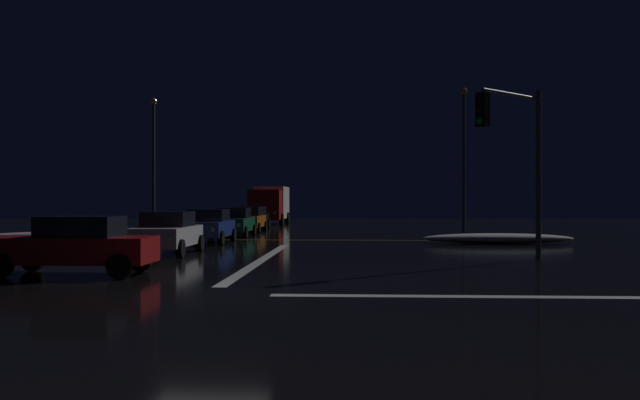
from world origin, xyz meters
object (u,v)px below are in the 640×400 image
(sedan_green, at_px, (233,222))
(sedan_black, at_px, (253,217))
(traffic_signal_ne, at_px, (515,141))
(sedan_white, at_px, (167,232))
(sedan_blue, at_px, (208,226))
(sedan_red_crossing, at_px, (75,245))
(sedan_orange, at_px, (248,219))
(box_truck, at_px, (270,203))
(streetlamp_right_far, at_px, (464,149))
(streetlamp_left_far, at_px, (154,154))

(sedan_green, xyz_separation_m, sedan_black, (-0.57, 11.26, 0.00))
(traffic_signal_ne, bearing_deg, sedan_white, 166.83)
(sedan_blue, bearing_deg, sedan_red_crossing, -92.70)
(sedan_orange, distance_m, box_truck, 13.37)
(sedan_green, bearing_deg, sedan_black, 92.91)
(sedan_green, relative_size, sedan_orange, 1.00)
(sedan_black, relative_size, streetlamp_right_far, 0.48)
(sedan_white, height_order, sedan_orange, same)
(sedan_orange, xyz_separation_m, streetlamp_right_far, (13.56, 1.42, 4.44))
(sedan_black, xyz_separation_m, traffic_signal_ne, (12.34, -26.40, 3.09))
(streetlamp_right_far, bearing_deg, sedan_orange, -174.00)
(sedan_green, bearing_deg, sedan_blue, -92.11)
(sedan_white, relative_size, streetlamp_right_far, 0.48)
(traffic_signal_ne, bearing_deg, sedan_orange, 119.70)
(sedan_orange, bearing_deg, sedan_red_crossing, -91.77)
(sedan_green, relative_size, sedan_black, 1.00)
(box_truck, height_order, streetlamp_right_far, streetlamp_right_far)
(sedan_white, distance_m, sedan_green, 12.31)
(streetlamp_left_far, bearing_deg, streetlamp_right_far, 0.00)
(sedan_blue, bearing_deg, streetlamp_right_far, 42.67)
(sedan_green, height_order, traffic_signal_ne, traffic_signal_ne)
(sedan_red_crossing, relative_size, streetlamp_left_far, 0.50)
(sedan_black, bearing_deg, sedan_red_crossing, -90.55)
(sedan_blue, xyz_separation_m, streetlamp_left_far, (-6.23, 12.61, 4.18))
(sedan_white, height_order, sedan_black, same)
(sedan_black, distance_m, streetlamp_right_far, 15.32)
(sedan_red_crossing, bearing_deg, streetlamp_left_far, 101.81)
(sedan_white, bearing_deg, streetlamp_left_far, 107.49)
(sedan_white, xyz_separation_m, streetlamp_right_far, (13.81, 19.37, 4.44))
(sedan_white, bearing_deg, traffic_signal_ne, -13.17)
(sedan_black, bearing_deg, box_truck, 87.94)
(sedan_white, xyz_separation_m, sedan_orange, (0.25, 17.95, 0.00))
(sedan_red_crossing, xyz_separation_m, traffic_signal_ne, (12.64, 4.45, 3.09))
(streetlamp_left_far, bearing_deg, sedan_white, -72.51)
(sedan_green, height_order, sedan_black, same)
(streetlamp_left_far, relative_size, streetlamp_right_far, 0.94)
(sedan_blue, xyz_separation_m, traffic_signal_ne, (11.97, -9.59, 3.09))
(sedan_white, height_order, streetlamp_left_far, streetlamp_left_far)
(sedan_green, xyz_separation_m, streetlamp_left_far, (-6.44, 7.07, 4.18))
(sedan_green, relative_size, streetlamp_right_far, 0.48)
(sedan_black, distance_m, box_truck, 7.78)
(box_truck, height_order, sedan_red_crossing, box_truck)
(sedan_blue, bearing_deg, sedan_black, 91.25)
(sedan_green, height_order, sedan_orange, same)
(sedan_blue, bearing_deg, box_truck, 90.21)
(sedan_white, relative_size, box_truck, 0.52)
(sedan_blue, xyz_separation_m, sedan_red_crossing, (-0.66, -14.04, 0.00))
(sedan_white, distance_m, streetlamp_right_far, 24.20)
(sedan_white, height_order, streetlamp_right_far, streetlamp_right_far)
(sedan_white, relative_size, sedan_orange, 1.00)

